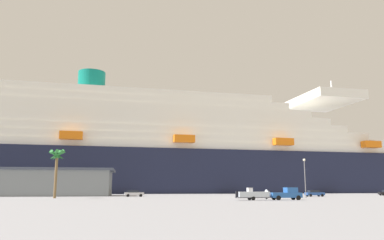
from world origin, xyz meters
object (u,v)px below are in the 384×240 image
parked_car_silver_sedan (134,193)px  parked_car_blue_suv (314,193)px  parked_car_green_wagon (92,193)px  pickup_truck (287,194)px  cruise_ship (175,153)px  small_boat_on_trailer (256,195)px  palm_tree (57,158)px  street_lamp (305,172)px

parked_car_silver_sedan → parked_car_blue_suv: (44.76, -4.57, -0.00)m
parked_car_silver_sedan → parked_car_green_wagon: size_ratio=1.03×
parked_car_blue_suv → pickup_truck: bearing=-123.5°
cruise_ship → small_boat_on_trailer: cruise_ship is taller
palm_tree → parked_car_green_wagon: 21.65m
cruise_ship → street_lamp: (20.43, -82.11, -11.24)m
parked_car_silver_sedan → cruise_ship: bearing=75.8°
parked_car_silver_sedan → parked_car_blue_suv: same height
cruise_ship → pickup_truck: 97.49m
pickup_truck → street_lamp: 17.10m
parked_car_silver_sedan → parked_car_blue_suv: size_ratio=1.04×
parked_car_blue_suv → parked_car_silver_sedan: bearing=174.2°
small_boat_on_trailer → street_lamp: bearing=42.3°
small_boat_on_trailer → palm_tree: size_ratio=0.74×
palm_tree → parked_car_blue_suv: size_ratio=2.19×
street_lamp → parked_car_silver_sedan: 40.99m
parked_car_blue_suv → palm_tree: bearing=-172.1°
cruise_ship → parked_car_silver_sedan: size_ratio=57.32×
cruise_ship → palm_tree: (-32.46, -77.35, -8.42)m
small_boat_on_trailer → parked_car_green_wagon: bearing=130.1°
cruise_ship → palm_tree: size_ratio=27.15×
small_boat_on_trailer → street_lamp: size_ratio=0.90×
small_boat_on_trailer → parked_car_silver_sedan: small_boat_on_trailer is taller
palm_tree → street_lamp: 53.18m
palm_tree → parked_car_blue_suv: palm_tree is taller
small_boat_on_trailer → palm_tree: palm_tree is taller
cruise_ship → palm_tree: bearing=-112.8°
pickup_truck → street_lamp: bearing=54.8°
small_boat_on_trailer → parked_car_blue_suv: bearing=49.2°
pickup_truck → small_boat_on_trailer: pickup_truck is taller
small_boat_on_trailer → parked_car_silver_sedan: size_ratio=1.56×
pickup_truck → street_lamp: street_lamp is taller
parked_car_silver_sedan → parked_car_blue_suv: 44.99m
cruise_ship → street_lamp: cruise_ship is taller
parked_car_blue_suv → street_lamp: bearing=-121.6°
street_lamp → parked_car_silver_sedan: street_lamp is taller
street_lamp → parked_car_green_wagon: size_ratio=1.77×
cruise_ship → pickup_truck: bearing=-83.5°
parked_car_green_wagon → parked_car_blue_suv: same height
palm_tree → parked_car_green_wagon: palm_tree is taller
palm_tree → parked_car_green_wagon: size_ratio=2.17×
palm_tree → parked_car_blue_suv: (61.00, 8.44, -7.43)m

